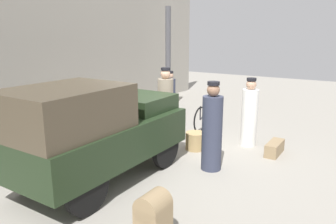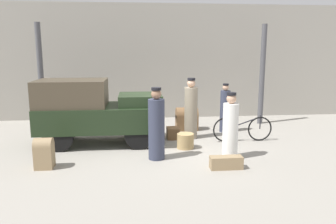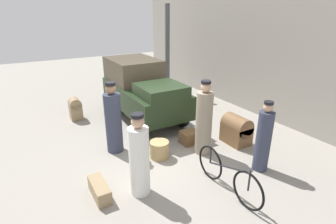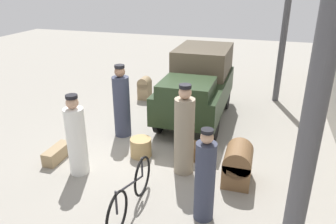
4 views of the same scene
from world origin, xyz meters
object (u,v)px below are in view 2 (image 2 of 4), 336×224
Objects in this scene: bicycle at (243,129)px; suitcase_small_leather at (226,163)px; porter_standing_middle at (156,127)px; porter_with_bicycle at (191,111)px; trunk_barrel_dark at (187,119)px; truck at (95,109)px; trunk_umber_medium at (44,152)px; trunk_large_brown at (173,133)px; porter_lifting_near_truck at (230,129)px; porter_carrying_trunk at (225,110)px; wicker_basket at (185,141)px.

suitcase_small_leather is (-1.13, -2.24, -0.23)m from bicycle.
porter_standing_middle is 1.91m from suitcase_small_leather.
porter_standing_middle is 0.97× the size of porter_with_bicycle.
trunk_barrel_dark is (0.04, 1.09, -0.47)m from porter_with_bicycle.
truck is 2.28m from trunk_umber_medium.
porter_standing_middle is at bearing -153.11° from bicycle.
trunk_barrel_dark is at bearing 61.59° from trunk_large_brown.
trunk_barrel_dark is (-0.61, 3.12, -0.38)m from porter_lifting_near_truck.
suitcase_small_leather is at bearing -85.26° from trunk_barrel_dark.
porter_carrying_trunk is (2.46, 2.56, -0.08)m from porter_standing_middle.
trunk_large_brown is (-0.23, 1.04, -0.03)m from wicker_basket.
truck is 2.16× the size of porter_carrying_trunk.
porter_carrying_trunk is 2.08× the size of trunk_barrel_dark.
bicycle is 1.08× the size of porter_lifting_near_truck.
porter_standing_middle is at bearing 150.75° from suitcase_small_leather.
porter_lifting_near_truck is 1.01m from suitcase_small_leather.
wicker_basket is at bearing 19.43° from trunk_umber_medium.
porter_standing_middle is at bearing -136.30° from wicker_basket.
porter_standing_middle reaches higher than trunk_umber_medium.
porter_with_bicycle is at bearing 31.01° from trunk_umber_medium.
trunk_umber_medium is (-3.28, -2.28, 0.21)m from trunk_large_brown.
trunk_umber_medium is (-4.20, 0.46, 0.24)m from suitcase_small_leather.
porter_standing_middle is (-0.86, -0.83, 0.62)m from wicker_basket.
wicker_basket is at bearing -15.94° from truck.
porter_standing_middle is 4.13× the size of trunk_large_brown.
truck is at bearing 137.29° from porter_standing_middle.
porter_lifting_near_truck is (0.66, -2.03, -0.09)m from porter_with_bicycle.
truck reaches higher than porter_with_bicycle.
porter_standing_middle is at bearing 8.86° from trunk_umber_medium.
porter_with_bicycle reaches higher than trunk_umber_medium.
suitcase_small_leather is at bearing -71.30° from trunk_large_brown.
porter_with_bicycle is 1.44m from porter_carrying_trunk.
bicycle is 2.12m from trunk_large_brown.
porter_carrying_trunk is at bearing -19.04° from trunk_barrel_dark.
porter_carrying_trunk reaches higher than suitcase_small_leather.
bicycle is 1.76m from porter_lifting_near_truck.
trunk_barrel_dark is 1.78× the size of trunk_large_brown.
trunk_barrel_dark is (-1.22, 0.42, -0.36)m from porter_carrying_trunk.
porter_carrying_trunk is (4.15, 1.01, -0.28)m from truck.
porter_lifting_near_truck is at bearing 3.50° from trunk_umber_medium.
porter_standing_middle reaches higher than porter_lifting_near_truck.
porter_lifting_near_truck is (0.99, -0.96, 0.56)m from wicker_basket.
porter_standing_middle is 3.26m from trunk_barrel_dark.
bicycle is (4.37, -0.19, -0.65)m from truck.
truck reaches higher than porter_carrying_trunk.
trunk_umber_medium reaches higher than suitcase_small_leather.
truck is at bearing -166.29° from porter_carrying_trunk.
suitcase_small_leather is at bearing -116.76° from bicycle.
bicycle is at bearing 63.24° from suitcase_small_leather.
trunk_umber_medium is at bearing -171.14° from porter_standing_middle.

